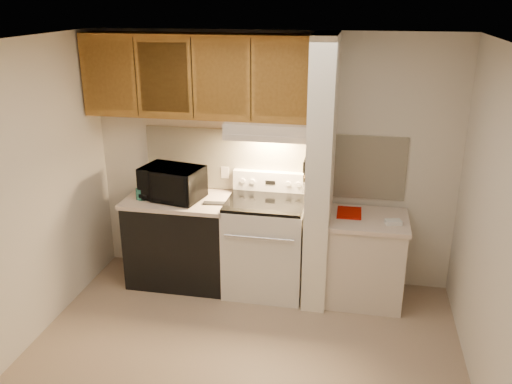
# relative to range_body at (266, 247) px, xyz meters

# --- Properties ---
(floor) EXTENTS (3.60, 3.60, 0.00)m
(floor) POSITION_rel_range_body_xyz_m (0.00, -1.16, -0.46)
(floor) COLOR tan
(floor) RESTS_ON ground
(ceiling) EXTENTS (3.60, 3.60, 0.00)m
(ceiling) POSITION_rel_range_body_xyz_m (0.00, -1.16, 2.04)
(ceiling) COLOR white
(ceiling) RESTS_ON wall_back
(wall_back) EXTENTS (3.60, 2.50, 0.02)m
(wall_back) POSITION_rel_range_body_xyz_m (0.00, 0.34, 0.79)
(wall_back) COLOR beige
(wall_back) RESTS_ON floor
(wall_left) EXTENTS (0.02, 3.00, 2.50)m
(wall_left) POSITION_rel_range_body_xyz_m (-1.80, -1.16, 0.79)
(wall_left) COLOR beige
(wall_left) RESTS_ON floor
(wall_right) EXTENTS (0.02, 3.00, 2.50)m
(wall_right) POSITION_rel_range_body_xyz_m (1.80, -1.16, 0.79)
(wall_right) COLOR beige
(wall_right) RESTS_ON floor
(backsplash) EXTENTS (2.60, 0.02, 0.63)m
(backsplash) POSITION_rel_range_body_xyz_m (0.00, 0.33, 0.78)
(backsplash) COLOR white
(backsplash) RESTS_ON wall_back
(range_body) EXTENTS (0.76, 0.65, 0.92)m
(range_body) POSITION_rel_range_body_xyz_m (0.00, 0.00, 0.00)
(range_body) COLOR silver
(range_body) RESTS_ON floor
(oven_window) EXTENTS (0.50, 0.01, 0.30)m
(oven_window) POSITION_rel_range_body_xyz_m (0.00, -0.32, 0.04)
(oven_window) COLOR black
(oven_window) RESTS_ON range_body
(oven_handle) EXTENTS (0.65, 0.02, 0.02)m
(oven_handle) POSITION_rel_range_body_xyz_m (0.00, -0.35, 0.26)
(oven_handle) COLOR silver
(oven_handle) RESTS_ON range_body
(cooktop) EXTENTS (0.74, 0.64, 0.03)m
(cooktop) POSITION_rel_range_body_xyz_m (0.00, 0.00, 0.48)
(cooktop) COLOR black
(cooktop) RESTS_ON range_body
(range_backguard) EXTENTS (0.76, 0.08, 0.20)m
(range_backguard) POSITION_rel_range_body_xyz_m (0.00, 0.28, 0.59)
(range_backguard) COLOR silver
(range_backguard) RESTS_ON range_body
(range_display) EXTENTS (0.10, 0.01, 0.04)m
(range_display) POSITION_rel_range_body_xyz_m (0.00, 0.24, 0.59)
(range_display) COLOR black
(range_display) RESTS_ON range_backguard
(range_knob_left_outer) EXTENTS (0.05, 0.02, 0.05)m
(range_knob_left_outer) POSITION_rel_range_body_xyz_m (-0.28, 0.24, 0.59)
(range_knob_left_outer) COLOR silver
(range_knob_left_outer) RESTS_ON range_backguard
(range_knob_left_inner) EXTENTS (0.05, 0.02, 0.05)m
(range_knob_left_inner) POSITION_rel_range_body_xyz_m (-0.18, 0.24, 0.59)
(range_knob_left_inner) COLOR silver
(range_knob_left_inner) RESTS_ON range_backguard
(range_knob_right_inner) EXTENTS (0.05, 0.02, 0.05)m
(range_knob_right_inner) POSITION_rel_range_body_xyz_m (0.18, 0.24, 0.59)
(range_knob_right_inner) COLOR silver
(range_knob_right_inner) RESTS_ON range_backguard
(range_knob_right_outer) EXTENTS (0.05, 0.02, 0.05)m
(range_knob_right_outer) POSITION_rel_range_body_xyz_m (0.28, 0.24, 0.59)
(range_knob_right_outer) COLOR silver
(range_knob_right_outer) RESTS_ON range_backguard
(dishwasher_front) EXTENTS (1.00, 0.63, 0.87)m
(dishwasher_front) POSITION_rel_range_body_xyz_m (-0.88, 0.01, -0.03)
(dishwasher_front) COLOR black
(dishwasher_front) RESTS_ON floor
(left_countertop) EXTENTS (1.04, 0.67, 0.04)m
(left_countertop) POSITION_rel_range_body_xyz_m (-0.88, 0.01, 0.43)
(left_countertop) COLOR beige
(left_countertop) RESTS_ON dishwasher_front
(spoon_rest) EXTENTS (0.24, 0.10, 0.02)m
(spoon_rest) POSITION_rel_range_body_xyz_m (-0.48, -0.08, 0.46)
(spoon_rest) COLOR black
(spoon_rest) RESTS_ON left_countertop
(teal_jar) EXTENTS (0.11, 0.11, 0.11)m
(teal_jar) POSITION_rel_range_body_xyz_m (-1.23, -0.09, 0.51)
(teal_jar) COLOR #216256
(teal_jar) RESTS_ON left_countertop
(outlet) EXTENTS (0.08, 0.01, 0.12)m
(outlet) POSITION_rel_range_body_xyz_m (-0.48, 0.32, 0.64)
(outlet) COLOR beige
(outlet) RESTS_ON backsplash
(microwave) EXTENTS (0.65, 0.50, 0.32)m
(microwave) POSITION_rel_range_body_xyz_m (-0.93, -0.01, 0.61)
(microwave) COLOR black
(microwave) RESTS_ON left_countertop
(partition_pillar) EXTENTS (0.22, 0.70, 2.50)m
(partition_pillar) POSITION_rel_range_body_xyz_m (0.51, -0.01, 0.79)
(partition_pillar) COLOR white
(partition_pillar) RESTS_ON floor
(pillar_trim) EXTENTS (0.01, 0.70, 0.04)m
(pillar_trim) POSITION_rel_range_body_xyz_m (0.39, -0.01, 0.84)
(pillar_trim) COLOR #996727
(pillar_trim) RESTS_ON partition_pillar
(knife_strip) EXTENTS (0.02, 0.42, 0.04)m
(knife_strip) POSITION_rel_range_body_xyz_m (0.39, -0.06, 0.86)
(knife_strip) COLOR black
(knife_strip) RESTS_ON partition_pillar
(knife_blade_a) EXTENTS (0.01, 0.03, 0.16)m
(knife_blade_a) POSITION_rel_range_body_xyz_m (0.38, -0.21, 0.76)
(knife_blade_a) COLOR silver
(knife_blade_a) RESTS_ON knife_strip
(knife_handle_a) EXTENTS (0.02, 0.02, 0.10)m
(knife_handle_a) POSITION_rel_range_body_xyz_m (0.38, -0.21, 0.91)
(knife_handle_a) COLOR black
(knife_handle_a) RESTS_ON knife_strip
(knife_blade_b) EXTENTS (0.01, 0.04, 0.18)m
(knife_blade_b) POSITION_rel_range_body_xyz_m (0.38, -0.14, 0.75)
(knife_blade_b) COLOR silver
(knife_blade_b) RESTS_ON knife_strip
(knife_handle_b) EXTENTS (0.02, 0.02, 0.10)m
(knife_handle_b) POSITION_rel_range_body_xyz_m (0.38, -0.12, 0.91)
(knife_handle_b) COLOR black
(knife_handle_b) RESTS_ON knife_strip
(knife_blade_c) EXTENTS (0.01, 0.04, 0.20)m
(knife_blade_c) POSITION_rel_range_body_xyz_m (0.38, -0.05, 0.74)
(knife_blade_c) COLOR silver
(knife_blade_c) RESTS_ON knife_strip
(knife_handle_c) EXTENTS (0.02, 0.02, 0.10)m
(knife_handle_c) POSITION_rel_range_body_xyz_m (0.38, -0.05, 0.91)
(knife_handle_c) COLOR black
(knife_handle_c) RESTS_ON knife_strip
(knife_blade_d) EXTENTS (0.01, 0.04, 0.16)m
(knife_blade_d) POSITION_rel_range_body_xyz_m (0.38, 0.03, 0.76)
(knife_blade_d) COLOR silver
(knife_blade_d) RESTS_ON knife_strip
(knife_handle_d) EXTENTS (0.02, 0.02, 0.10)m
(knife_handle_d) POSITION_rel_range_body_xyz_m (0.38, 0.02, 0.91)
(knife_handle_d) COLOR black
(knife_handle_d) RESTS_ON knife_strip
(knife_blade_e) EXTENTS (0.01, 0.04, 0.18)m
(knife_blade_e) POSITION_rel_range_body_xyz_m (0.38, 0.11, 0.75)
(knife_blade_e) COLOR silver
(knife_blade_e) RESTS_ON knife_strip
(knife_handle_e) EXTENTS (0.02, 0.02, 0.10)m
(knife_handle_e) POSITION_rel_range_body_xyz_m (0.38, 0.11, 0.91)
(knife_handle_e) COLOR black
(knife_handle_e) RESTS_ON knife_strip
(oven_mitt) EXTENTS (0.03, 0.09, 0.23)m
(oven_mitt) POSITION_rel_range_body_xyz_m (0.38, 0.17, 0.75)
(oven_mitt) COLOR gray
(oven_mitt) RESTS_ON partition_pillar
(right_cab_base) EXTENTS (0.70, 0.60, 0.81)m
(right_cab_base) POSITION_rel_range_body_xyz_m (0.97, -0.01, -0.06)
(right_cab_base) COLOR beige
(right_cab_base) RESTS_ON floor
(right_countertop) EXTENTS (0.74, 0.64, 0.04)m
(right_countertop) POSITION_rel_range_body_xyz_m (0.97, -0.01, 0.37)
(right_countertop) COLOR beige
(right_countertop) RESTS_ON right_cab_base
(red_folder) EXTENTS (0.23, 0.31, 0.01)m
(red_folder) POSITION_rel_range_body_xyz_m (0.79, 0.08, 0.40)
(red_folder) COLOR #AC0E02
(red_folder) RESTS_ON right_countertop
(white_box) EXTENTS (0.16, 0.12, 0.04)m
(white_box) POSITION_rel_range_body_xyz_m (1.19, -0.11, 0.41)
(white_box) COLOR white
(white_box) RESTS_ON right_countertop
(range_hood) EXTENTS (0.78, 0.44, 0.15)m
(range_hood) POSITION_rel_range_body_xyz_m (0.00, 0.12, 1.17)
(range_hood) COLOR beige
(range_hood) RESTS_ON upper_cabinets
(hood_lip) EXTENTS (0.78, 0.04, 0.06)m
(hood_lip) POSITION_rel_range_body_xyz_m (0.00, -0.08, 1.12)
(hood_lip) COLOR beige
(hood_lip) RESTS_ON range_hood
(upper_cabinets) EXTENTS (2.18, 0.33, 0.77)m
(upper_cabinets) POSITION_rel_range_body_xyz_m (-0.69, 0.17, 1.62)
(upper_cabinets) COLOR #996727
(upper_cabinets) RESTS_ON wall_back
(cab_door_a) EXTENTS (0.46, 0.01, 0.63)m
(cab_door_a) POSITION_rel_range_body_xyz_m (-1.51, 0.01, 1.62)
(cab_door_a) COLOR #996727
(cab_door_a) RESTS_ON upper_cabinets
(cab_gap_a) EXTENTS (0.01, 0.01, 0.73)m
(cab_gap_a) POSITION_rel_range_body_xyz_m (-1.23, 0.01, 1.62)
(cab_gap_a) COLOR black
(cab_gap_a) RESTS_ON upper_cabinets
(cab_door_b) EXTENTS (0.46, 0.01, 0.63)m
(cab_door_b) POSITION_rel_range_body_xyz_m (-0.96, 0.01, 1.62)
(cab_door_b) COLOR #996727
(cab_door_b) RESTS_ON upper_cabinets
(cab_gap_b) EXTENTS (0.01, 0.01, 0.73)m
(cab_gap_b) POSITION_rel_range_body_xyz_m (-0.69, 0.01, 1.62)
(cab_gap_b) COLOR black
(cab_gap_b) RESTS_ON upper_cabinets
(cab_door_c) EXTENTS (0.46, 0.01, 0.63)m
(cab_door_c) POSITION_rel_range_body_xyz_m (-0.42, 0.01, 1.62)
(cab_door_c) COLOR #996727
(cab_door_c) RESTS_ON upper_cabinets
(cab_gap_c) EXTENTS (0.01, 0.01, 0.73)m
(cab_gap_c) POSITION_rel_range_body_xyz_m (-0.14, 0.01, 1.62)
(cab_gap_c) COLOR black
(cab_gap_c) RESTS_ON upper_cabinets
(cab_door_d) EXTENTS (0.46, 0.01, 0.63)m
(cab_door_d) POSITION_rel_range_body_xyz_m (0.13, 0.01, 1.62)
(cab_door_d) COLOR #996727
(cab_door_d) RESTS_ON upper_cabinets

